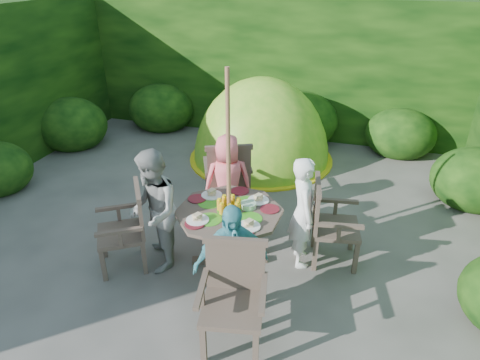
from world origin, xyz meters
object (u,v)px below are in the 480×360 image
(garden_chair_left, at_px, (128,227))
(garden_chair_front, at_px, (233,295))
(child_back, at_px, (228,182))
(dome_tent, at_px, (261,159))
(child_right, at_px, (303,212))
(child_front, at_px, (231,263))
(parasol_pole, at_px, (229,175))
(child_left, at_px, (154,212))
(garden_chair_back, at_px, (228,177))
(garden_chair_right, at_px, (329,222))
(patio_table, at_px, (230,219))

(garden_chair_left, xyz_separation_m, garden_chair_front, (1.42, -0.68, 0.01))
(child_back, height_order, dome_tent, dome_tent)
(garden_chair_left, relative_size, child_right, 0.72)
(garden_chair_front, relative_size, child_front, 0.78)
(child_right, bearing_deg, parasol_pole, 91.56)
(garden_chair_left, relative_size, child_left, 0.67)
(garden_chair_left, height_order, child_front, child_front)
(garden_chair_back, bearing_deg, child_left, 48.82)
(parasol_pole, height_order, garden_chair_right, parasol_pole)
(child_right, distance_m, child_back, 1.13)
(patio_table, xyz_separation_m, garden_chair_right, (1.03, 0.38, -0.07))
(patio_table, relative_size, child_front, 1.24)
(child_front, relative_size, dome_tent, 0.43)
(garden_chair_right, xyz_separation_m, garden_chair_left, (-2.08, -0.73, -0.01))
(dome_tent, bearing_deg, child_front, -87.55)
(child_front, bearing_deg, garden_chair_back, 73.97)
(child_right, bearing_deg, patio_table, 91.49)
(child_right, bearing_deg, garden_chair_left, 90.99)
(garden_chair_back, height_order, dome_tent, dome_tent)
(patio_table, height_order, dome_tent, dome_tent)
(garden_chair_front, xyz_separation_m, child_right, (0.38, 1.30, 0.14))
(child_right, xyz_separation_m, dome_tent, (-1.13, 2.59, -0.64))
(garden_chair_left, bearing_deg, child_back, 111.94)
(child_left, bearing_deg, garden_chair_left, -101.40)
(garden_chair_left, xyz_separation_m, child_back, (0.78, 1.10, 0.12))
(patio_table, height_order, child_front, child_front)
(garden_chair_front, xyz_separation_m, child_left, (-1.13, 0.77, 0.18))
(child_left, bearing_deg, garden_chair_right, 82.63)
(parasol_pole, relative_size, garden_chair_back, 2.19)
(garden_chair_front, distance_m, child_left, 1.38)
(garden_chair_left, height_order, garden_chair_back, garden_chair_back)
(garden_chair_left, height_order, dome_tent, dome_tent)
(patio_table, xyz_separation_m, garden_chair_back, (-0.36, 1.03, -0.04))
(garden_chair_back, xyz_separation_m, dome_tent, (-0.02, 1.83, -0.54))
(garden_chair_right, bearing_deg, child_front, 136.53)
(garden_chair_back, distance_m, child_left, 1.37)
(garden_chair_left, bearing_deg, garden_chair_back, 120.64)
(garden_chair_left, xyz_separation_m, garden_chair_back, (0.69, 1.38, 0.05))
(garden_chair_back, bearing_deg, child_back, 83.88)
(patio_table, height_order, child_left, child_left)
(patio_table, distance_m, garden_chair_back, 1.09)
(garden_chair_back, xyz_separation_m, child_back, (0.09, -0.28, 0.08))
(child_back, bearing_deg, garden_chair_right, 139.44)
(parasol_pole, relative_size, child_back, 1.80)
(parasol_pole, height_order, child_right, parasol_pole)
(patio_table, height_order, garden_chair_back, garden_chair_back)
(patio_table, bearing_deg, child_back, 109.69)
(patio_table, xyz_separation_m, child_front, (0.26, -0.76, 0.03))
(parasol_pole, distance_m, garden_chair_back, 1.23)
(garden_chair_front, height_order, dome_tent, dome_tent)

